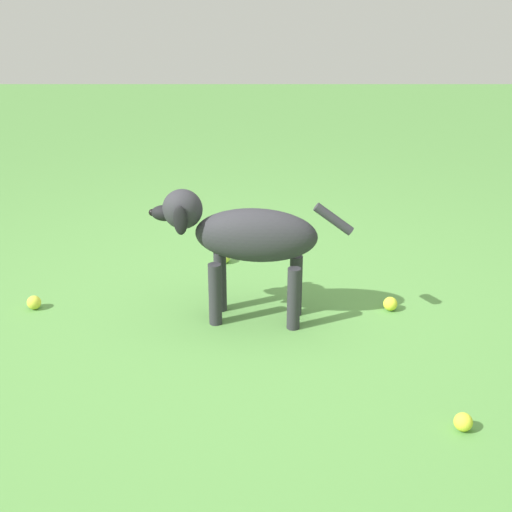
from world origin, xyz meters
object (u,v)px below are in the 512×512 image
object	(u,v)px
tennis_ball_2	(390,304)
dog	(244,237)
tennis_ball_1	(463,422)
tennis_ball_0	(224,257)
tennis_ball_3	(34,302)

from	to	relation	value
tennis_ball_2	dog	bearing A→B (deg)	96.36
tennis_ball_1	tennis_ball_2	distance (m)	0.91
tennis_ball_1	dog	bearing A→B (deg)	42.98
tennis_ball_1	tennis_ball_2	bearing A→B (deg)	5.59
dog	tennis_ball_0	distance (m)	0.75
tennis_ball_0	tennis_ball_3	bearing A→B (deg)	122.06
dog	tennis_ball_3	world-z (taller)	dog
tennis_ball_0	tennis_ball_3	xyz separation A→B (m)	(-0.55, 0.87, 0.00)
dog	tennis_ball_0	world-z (taller)	dog
dog	tennis_ball_3	bearing A→B (deg)	1.93
tennis_ball_2	tennis_ball_1	bearing A→B (deg)	-174.41
dog	tennis_ball_2	size ratio (longest dim) A/B	13.53
tennis_ball_1	tennis_ball_3	world-z (taller)	same
tennis_ball_0	tennis_ball_2	distance (m)	0.98
dog	tennis_ball_0	xyz separation A→B (m)	(0.64, 0.12, -0.37)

